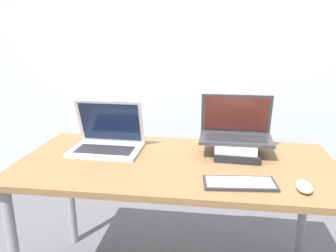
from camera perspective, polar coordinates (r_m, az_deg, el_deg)
The scene contains 7 objects.
wall_back at distance 2.50m, azimuth 4.21°, elevation 15.89°, with size 8.00×0.05×2.70m.
desk at distance 1.65m, azimuth 1.41°, elevation -8.71°, with size 1.56×0.74×0.74m.
laptop_left at distance 1.79m, azimuth -10.53°, elevation -2.49°, with size 0.37×0.27×0.26m.
book_stack at distance 1.74m, azimuth 11.82°, elevation -3.62°, with size 0.24×0.29×0.08m.
laptop_on_books at distance 1.73m, azimuth 11.71°, elevation -0.72°, with size 0.37×0.22×0.22m.
wireless_keyboard at distance 1.42m, azimuth 12.37°, elevation -9.71°, with size 0.31×0.15×0.01m.
mouse at distance 1.44m, azimuth 22.63°, elevation -9.73°, with size 0.06×0.10×0.04m.
Camera 1 is at (0.16, -1.12, 1.36)m, focal length 35.00 mm.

